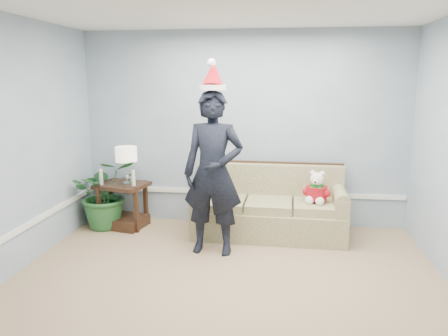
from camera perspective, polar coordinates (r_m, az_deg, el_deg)
room_shell at (r=3.64m, az=-0.95°, el=0.64°), size 4.54×5.04×2.74m
wainscot_trim at (r=5.26m, az=-11.83°, el=-6.31°), size 4.49×4.99×0.06m
sofa at (r=5.88m, az=5.91°, el=-5.46°), size 1.99×0.89×0.92m
side_table at (r=6.30m, az=-13.01°, el=-5.34°), size 0.75×0.67×0.62m
table_lamp at (r=6.06m, az=-12.66°, el=1.57°), size 0.29×0.29×0.52m
candle_pair at (r=6.09m, az=-13.79°, el=-1.28°), size 0.51×0.06×0.22m
houseplant at (r=6.28m, az=-15.17°, el=-3.20°), size 1.13×1.09×0.97m
man at (r=5.07m, az=-1.41°, el=-0.69°), size 0.73×0.50×1.93m
santa_hat at (r=4.98m, az=-1.45°, el=11.86°), size 0.31×0.35×0.35m
teddy_bear at (r=5.70m, az=12.01°, el=-2.96°), size 0.32×0.33×0.42m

